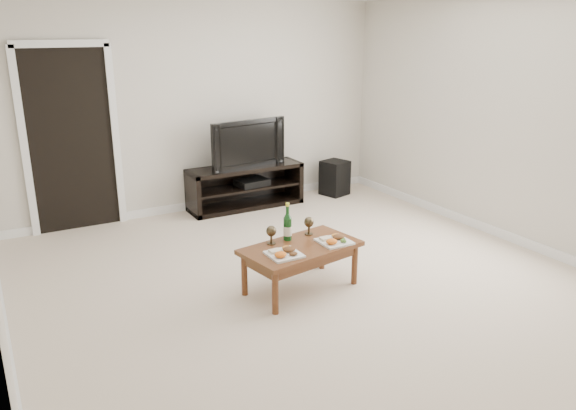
{
  "coord_description": "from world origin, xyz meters",
  "views": [
    {
      "loc": [
        -2.48,
        -3.9,
        2.26
      ],
      "look_at": [
        -0.07,
        0.37,
        0.7
      ],
      "focal_mm": 35.0,
      "sensor_mm": 36.0,
      "label": 1
    }
  ],
  "objects_px": {
    "media_console": "(245,187)",
    "coffee_table": "(301,267)",
    "subwoofer": "(335,178)",
    "television": "(244,143)"
  },
  "relations": [
    {
      "from": "media_console",
      "to": "subwoofer",
      "type": "xyz_separation_m",
      "value": [
        1.34,
        -0.09,
        -0.03
      ]
    },
    {
      "from": "television",
      "to": "coffee_table",
      "type": "height_order",
      "value": "television"
    },
    {
      "from": "television",
      "to": "coffee_table",
      "type": "bearing_deg",
      "value": -111.73
    },
    {
      "from": "media_console",
      "to": "coffee_table",
      "type": "relative_size",
      "value": 1.45
    },
    {
      "from": "media_console",
      "to": "coffee_table",
      "type": "distance_m",
      "value": 2.52
    },
    {
      "from": "media_console",
      "to": "subwoofer",
      "type": "height_order",
      "value": "media_console"
    },
    {
      "from": "television",
      "to": "subwoofer",
      "type": "relative_size",
      "value": 2.2
    },
    {
      "from": "television",
      "to": "coffee_table",
      "type": "xyz_separation_m",
      "value": [
        -0.61,
        -2.44,
        -0.65
      ]
    },
    {
      "from": "media_console",
      "to": "subwoofer",
      "type": "distance_m",
      "value": 1.34
    },
    {
      "from": "subwoofer",
      "to": "coffee_table",
      "type": "relative_size",
      "value": 0.47
    }
  ]
}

